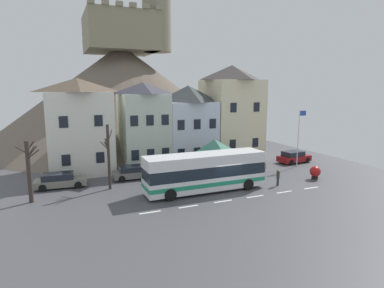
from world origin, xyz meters
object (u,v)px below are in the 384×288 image
Objects in this scene: pedestrian_00 at (248,170)px; pedestrian_02 at (278,176)px; hilltop_castle at (122,92)px; bare_tree_00 at (29,170)px; parked_car_03 at (294,157)px; parked_car_00 at (133,172)px; harbour_buoy at (315,172)px; townhouse_01 at (144,125)px; transit_bus at (205,172)px; bare_tree_01 at (108,156)px; public_bench at (189,169)px; pedestrian_03 at (265,167)px; bus_shelter at (214,146)px; pedestrian_01 at (258,169)px; parked_car_01 at (241,164)px; flagpole at (299,134)px; townhouse_03 at (231,112)px; parked_car_02 at (60,180)px; townhouse_02 at (188,125)px; townhouse_00 at (79,126)px.

pedestrian_02 is at bearing -73.88° from pedestrian_00.
bare_tree_00 is at bearing -114.95° from hilltop_castle.
parked_car_03 is at bearing 6.18° from bare_tree_00.
parked_car_00 is 18.02m from harbour_buoy.
transit_bus is (2.59, -10.79, -3.11)m from townhouse_01.
harbour_buoy is 19.93m from bare_tree_01.
parked_car_00 is at bearing 177.01° from public_bench.
public_bench is at bearing 150.32° from pedestrian_03.
bare_tree_00 is (-14.75, -3.29, 2.14)m from public_bench.
parked_car_00 is 4.40m from bare_tree_01.
parked_car_03 is (11.52, 1.44, -2.38)m from bus_shelter.
pedestrian_01 is 1.14× the size of harbour_buoy.
bare_tree_00 is 6.34m from bare_tree_01.
pedestrian_00 is at bearing -1.19° from bare_tree_00.
bare_tree_01 is at bearing -170.04° from parked_car_01.
parked_car_03 is at bearing 62.77° from flagpole.
transit_bus is 11.71m from harbour_buoy.
pedestrian_00 reaches higher than harbour_buoy.
townhouse_03 is at bearing 33.65° from public_bench.
pedestrian_02 reaches higher than parked_car_02.
public_bench is at bearing 4.14° from parked_car_02.
townhouse_03 is 10.88m from pedestrian_00.
harbour_buoy is at bearing -37.38° from pedestrian_03.
pedestrian_01 is 5.56m from harbour_buoy.
bus_shelter is (0.27, -6.42, -1.54)m from townhouse_02.
transit_bus is at bearing -87.74° from hilltop_castle.
bare_tree_00 is at bearing 168.66° from transit_bus.
bare_tree_00 is (-22.84, -8.68, -3.26)m from townhouse_03.
hilltop_castle is 6.74× the size of flagpole.
parked_car_03 is 7.29m from harbour_buoy.
pedestrian_01 reaches higher than public_bench.
pedestrian_02 is 9.36m from public_bench.
parked_car_03 is (19.51, -0.51, 0.04)m from parked_car_00.
transit_bus is 2.60× the size of parked_car_00.
townhouse_01 reaches higher than transit_bus.
hilltop_castle is 10.53× the size of parked_car_00.
parked_car_03 reaches higher than parked_car_02.
townhouse_03 reaches higher than townhouse_01.
public_bench is at bearing 171.68° from flagpole.
transit_bus is 6.88× the size of pedestrian_03.
pedestrian_02 is at bearing -37.77° from townhouse_00.
townhouse_01 is 6.38× the size of pedestrian_01.
townhouse_01 is 8.75m from bare_tree_01.
townhouse_00 is at bearing -179.94° from townhouse_03.
pedestrian_02 is at bearing -56.05° from bus_shelter.
parked_car_02 is 26.29m from parked_car_03.
pedestrian_02 reaches higher than harbour_buoy.
transit_bus is at bearing -138.26° from parked_car_01.
public_bench is (-6.00, 0.62, -0.15)m from parked_car_01.
parked_car_02 is at bearing 168.04° from pedestrian_00.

